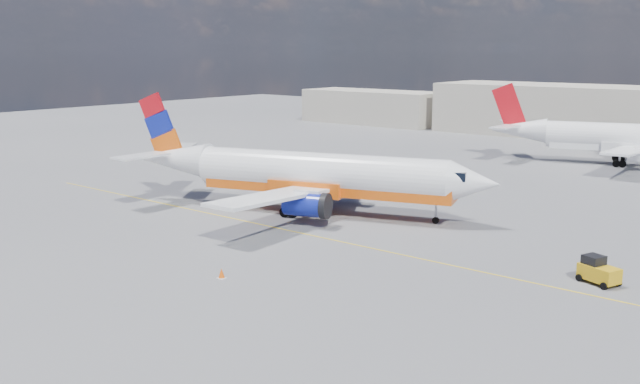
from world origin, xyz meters
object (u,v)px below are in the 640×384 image
Objects in this scene: second_jet at (629,139)px; traffic_cone at (222,273)px; gse_tug at (598,271)px; main_jet at (310,174)px.

second_jet is 49.93× the size of traffic_cone.
gse_tug is at bearing -93.78° from second_jet.
main_jet is 51.97× the size of traffic_cone.
gse_tug is at bearing -25.66° from main_jet.
second_jet is (13.04, 43.22, -0.13)m from main_jet.
second_jet reaches higher than gse_tug.
traffic_cone is (-5.82, -60.06, -2.86)m from second_jet.
main_jet is 45.14m from second_jet.
second_jet is at bearing 125.28° from gse_tug.
main_jet is 18.57m from traffic_cone.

